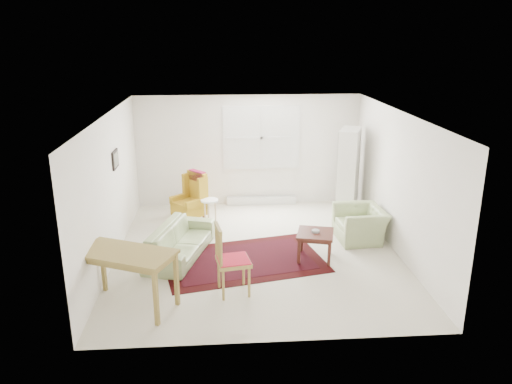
{
  "coord_description": "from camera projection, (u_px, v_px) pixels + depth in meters",
  "views": [
    {
      "loc": [
        -0.62,
        -8.22,
        3.76
      ],
      "look_at": [
        0.0,
        0.3,
        1.05
      ],
      "focal_mm": 35.0,
      "sensor_mm": 36.0,
      "label": 1
    }
  ],
  "objects": [
    {
      "name": "stool",
      "position": [
        210.0,
        210.0,
        10.42
      ],
      "size": [
        0.45,
        0.45,
        0.49
      ],
      "primitive_type": null,
      "rotation": [
        0.0,
        0.0,
        -0.3
      ],
      "color": "white",
      "rests_on": "ground"
    },
    {
      "name": "wingback_chair",
      "position": [
        188.0,
        196.0,
        10.49
      ],
      "size": [
        0.85,
        0.84,
        1.01
      ],
      "primitive_type": null,
      "rotation": [
        0.0,
        0.0,
        -0.83
      ],
      "color": "#BB8F1C",
      "rests_on": "ground"
    },
    {
      "name": "desk",
      "position": [
        128.0,
        280.0,
        7.08
      ],
      "size": [
        1.52,
        1.17,
        0.86
      ],
      "primitive_type": null,
      "rotation": [
        0.0,
        0.0,
        -0.42
      ],
      "color": "olive",
      "rests_on": "ground"
    },
    {
      "name": "desk_chair",
      "position": [
        233.0,
        259.0,
        7.44
      ],
      "size": [
        0.55,
        0.55,
        1.1
      ],
      "primitive_type": null,
      "rotation": [
        0.0,
        0.0,
        1.74
      ],
      "color": "olive",
      "rests_on": "ground"
    },
    {
      "name": "coffee_table",
      "position": [
        315.0,
        245.0,
        8.68
      ],
      "size": [
        0.74,
        0.74,
        0.5
      ],
      "primitive_type": null,
      "rotation": [
        0.0,
        0.0,
        -0.25
      ],
      "color": "#4A1E16",
      "rests_on": "ground"
    },
    {
      "name": "cabinet",
      "position": [
        348.0,
        172.0,
        10.66
      ],
      "size": [
        0.65,
        0.84,
        1.88
      ],
      "primitive_type": null,
      "rotation": [
        0.0,
        0.0,
        -0.39
      ],
      "color": "white",
      "rests_on": "ground"
    },
    {
      "name": "rug",
      "position": [
        243.0,
        260.0,
        8.66
      ],
      "size": [
        3.01,
        2.28,
        0.03
      ],
      "primitive_type": null,
      "rotation": [
        0.0,
        0.0,
        0.22
      ],
      "color": "black",
      "rests_on": "ground"
    },
    {
      "name": "sofa",
      "position": [
        180.0,
        236.0,
        8.76
      ],
      "size": [
        1.23,
        2.02,
        0.76
      ],
      "primitive_type": "imported",
      "rotation": [
        0.0,
        0.0,
        1.29
      ],
      "color": "#98AA71",
      "rests_on": "ground"
    },
    {
      "name": "armchair",
      "position": [
        360.0,
        221.0,
        9.46
      ],
      "size": [
        0.9,
        1.02,
        0.75
      ],
      "primitive_type": "imported",
      "rotation": [
        0.0,
        0.0,
        -1.51
      ],
      "color": "#98AA71",
      "rests_on": "ground"
    },
    {
      "name": "room",
      "position": [
        257.0,
        182.0,
        8.82
      ],
      "size": [
        5.04,
        5.54,
        2.51
      ],
      "color": "beige",
      "rests_on": "ground"
    }
  ]
}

